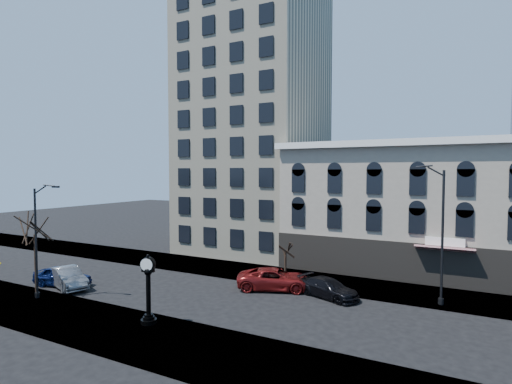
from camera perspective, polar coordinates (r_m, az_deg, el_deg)
The scene contains 14 objects.
ground at distance 32.15m, azimuth -6.70°, elevation -14.63°, with size 160.00×160.00×0.00m, color black.
sidewalk_far at distance 38.74m, azimuth 0.13°, elevation -11.47°, with size 160.00×6.00×0.12m, color gray.
sidewalk_near at distance 26.31m, azimuth -17.14°, elevation -18.66°, with size 160.00×6.00×0.12m, color gray.
cream_tower at distance 50.93m, azimuth -0.31°, elevation 13.82°, with size 15.90×15.40×42.50m.
victorian_row at distance 41.67m, azimuth 20.21°, elevation -2.34°, with size 22.60×11.19×12.50m.
street_clock at distance 26.70m, azimuth -15.12°, elevation -13.66°, with size 1.00×1.00×4.40m.
street_lamp_near at distance 33.84m, azimuth -28.23°, elevation -2.40°, with size 2.24×0.75×8.79m.
street_lamp_far at distance 31.29m, azimuth 23.83°, elevation -0.70°, with size 2.64×0.65×10.24m.
bare_tree_near at distance 35.06m, azimuth -29.05°, elevation -3.66°, with size 4.45×4.45×7.63m.
bare_tree_far at distance 35.31m, azimuth 4.22°, elevation -7.43°, with size 2.50×2.50×4.29m.
car_near_a at distance 38.25m, azimuth -25.92°, elevation -10.75°, with size 1.98×4.93×1.68m, color #0C194C.
car_near_b at distance 37.44m, azimuth -25.35°, elevation -11.00°, with size 1.81×5.20×1.71m, color #595B60.
car_far_a at distance 33.61m, azimuth 2.73°, elevation -12.31°, with size 2.85×6.18×1.72m, color maroon.
car_far_b at distance 32.07m, azimuth 10.32°, elevation -13.35°, with size 2.04×5.02×1.46m, color black.
Camera 1 is at (17.36, -25.27, 9.67)m, focal length 28.00 mm.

